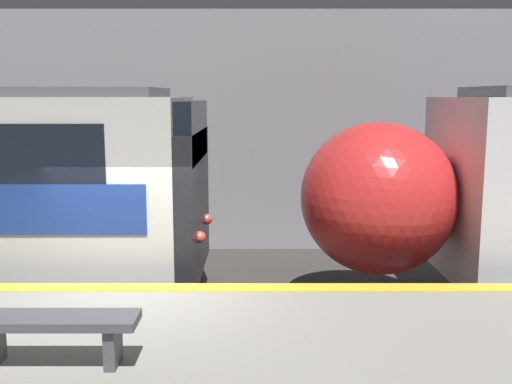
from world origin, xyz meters
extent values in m
plane|color=#33302D|center=(0.00, 0.00, 0.00)|extent=(120.00, 120.00, 0.00)
cube|color=gold|center=(0.00, -0.15, 1.09)|extent=(40.00, 0.30, 0.01)
cube|color=#939399|center=(0.00, 6.01, 2.63)|extent=(50.00, 0.15, 5.26)
ellipsoid|color=red|center=(3.47, 2.01, 1.85)|extent=(2.42, 2.64, 2.38)
sphere|color=#F2EFCC|center=(2.52, 2.01, 1.42)|extent=(0.20, 0.20, 0.20)
cube|color=black|center=(0.58, 2.01, 1.76)|extent=(0.25, 2.82, 2.27)
cube|color=black|center=(0.58, 2.01, 2.90)|extent=(0.25, 2.53, 0.91)
sphere|color=#EA4C42|center=(0.73, 1.36, 1.36)|extent=(0.18, 0.18, 0.18)
sphere|color=#EA4C42|center=(0.73, 2.66, 1.36)|extent=(0.18, 0.18, 0.18)
cube|color=#4C4C51|center=(0.30, -2.29, 1.29)|extent=(0.10, 0.32, 0.41)
cube|color=#4C4C51|center=(-0.22, -2.29, 1.50)|extent=(1.50, 0.40, 0.08)
camera|label=1|loc=(1.56, -7.24, 3.42)|focal=42.00mm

